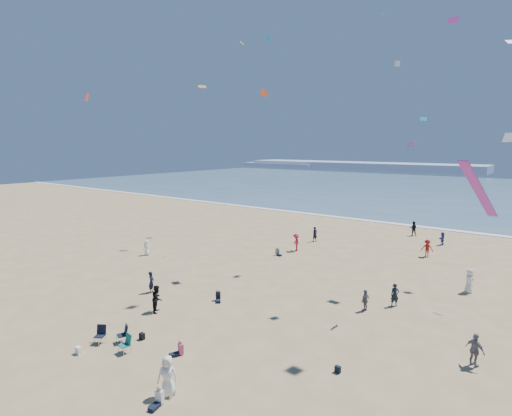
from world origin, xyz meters
The scene contains 12 objects.
ground centered at (0.00, 0.00, 0.00)m, with size 220.00×220.00×0.00m, color tan.
ocean centered at (0.00, 95.00, 0.03)m, with size 220.00×100.00×0.06m, color #476B84.
surf_line centered at (0.00, 45.00, 0.04)m, with size 220.00×1.20×0.08m, color white.
headland_far centered at (-60.00, 170.00, 1.60)m, with size 110.00×20.00×3.20m, color #7A8EA8.
headland_near centered at (-100.00, 165.00, 1.00)m, with size 40.00×14.00×2.00m, color #7A8EA8.
standing_flyers centered at (4.73, 15.77, 0.87)m, with size 36.41×44.68×1.86m.
seated_group centered at (2.26, 7.29, 0.42)m, with size 20.88×23.41×0.84m.
chair_cluster centered at (-2.28, 0.84, 0.50)m, with size 2.75×1.61×1.00m.
white_tote centered at (-3.12, -0.83, 0.20)m, with size 0.35×0.20×0.40m, color white.
black_backpack centered at (-1.77, 2.21, 0.19)m, with size 0.30×0.22×0.38m, color black.
navy_bag centered at (8.62, 5.85, 0.17)m, with size 0.28×0.18×0.34m, color black.
kites_aloft centered at (10.07, 13.39, 14.27)m, with size 42.36×39.03×28.04m.
Camera 1 is at (16.27, -10.84, 10.91)m, focal length 28.00 mm.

